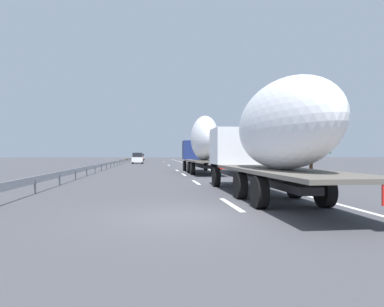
# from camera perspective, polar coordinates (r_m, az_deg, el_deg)

# --- Properties ---
(ground_plane) EXTENTS (260.00, 260.00, 0.00)m
(ground_plane) POSITION_cam_1_polar(r_m,az_deg,el_deg) (49.73, -5.65, -2.07)
(ground_plane) COLOR #424247
(lane_stripe_0) EXTENTS (3.20, 0.20, 0.01)m
(lane_stripe_0) POSITION_cam_1_polar(r_m,az_deg,el_deg) (12.13, 6.41, -8.29)
(lane_stripe_0) COLOR white
(lane_stripe_0) RESTS_ON ground_plane
(lane_stripe_1) EXTENTS (3.20, 0.20, 0.01)m
(lane_stripe_1) POSITION_cam_1_polar(r_m,az_deg,el_deg) (21.29, 0.67, -4.75)
(lane_stripe_1) COLOR white
(lane_stripe_1) RESTS_ON ground_plane
(lane_stripe_2) EXTENTS (3.20, 0.20, 0.01)m
(lane_stripe_2) POSITION_cam_1_polar(r_m,az_deg,el_deg) (29.25, -1.36, -3.47)
(lane_stripe_2) COLOR white
(lane_stripe_2) RESTS_ON ground_plane
(lane_stripe_3) EXTENTS (3.20, 0.20, 0.01)m
(lane_stripe_3) POSITION_cam_1_polar(r_m,az_deg,el_deg) (36.62, -2.44, -2.79)
(lane_stripe_3) COLOR white
(lane_stripe_3) RESTS_ON ground_plane
(lane_stripe_4) EXTENTS (3.20, 0.20, 0.01)m
(lane_stripe_4) POSITION_cam_1_polar(r_m,az_deg,el_deg) (52.46, -3.74, -1.96)
(lane_stripe_4) COLOR white
(lane_stripe_4) RESTS_ON ground_plane
(lane_stripe_5) EXTENTS (3.20, 0.20, 0.01)m
(lane_stripe_5) POSITION_cam_1_polar(r_m,az_deg,el_deg) (55.16, -3.88, -1.87)
(lane_stripe_5) COLOR white
(lane_stripe_5) RESTS_ON ground_plane
(lane_stripe_6) EXTENTS (3.20, 0.20, 0.01)m
(lane_stripe_6) POSITION_cam_1_polar(r_m,az_deg,el_deg) (77.03, -4.69, -1.36)
(lane_stripe_6) COLOR white
(lane_stripe_6) RESTS_ON ground_plane
(edge_line_right) EXTENTS (110.00, 0.20, 0.01)m
(edge_line_right) POSITION_cam_1_polar(r_m,az_deg,el_deg) (55.10, -0.02, -1.87)
(edge_line_right) COLOR white
(edge_line_right) RESTS_ON ground_plane
(truck_lead) EXTENTS (12.67, 2.55, 4.98)m
(truck_lead) POSITION_cam_1_polar(r_m,az_deg,el_deg) (30.96, 1.70, 1.76)
(truck_lead) COLOR navy
(truck_lead) RESTS_ON ground_plane
(truck_trailing) EXTENTS (13.87, 2.55, 4.31)m
(truck_trailing) POSITION_cam_1_polar(r_m,az_deg,el_deg) (13.75, 12.54, 2.99)
(truck_trailing) COLOR silver
(truck_trailing) RESTS_ON ground_plane
(car_white_van) EXTENTS (4.06, 1.90, 1.92)m
(car_white_van) POSITION_cam_1_polar(r_m,az_deg,el_deg) (62.40, -8.93, -0.79)
(car_white_van) COLOR white
(car_white_van) RESTS_ON ground_plane
(car_red_compact) EXTENTS (4.76, 1.72, 1.82)m
(car_red_compact) POSITION_cam_1_polar(r_m,az_deg,el_deg) (85.28, -8.54, -0.62)
(car_red_compact) COLOR red
(car_red_compact) RESTS_ON ground_plane
(car_silver_hatch) EXTENTS (4.59, 1.80, 1.77)m
(car_silver_hatch) POSITION_cam_1_polar(r_m,az_deg,el_deg) (100.22, -8.30, -0.55)
(car_silver_hatch) COLOR #ADB2B7
(car_silver_hatch) RESTS_ON ground_plane
(car_yellow_coupe) EXTENTS (4.52, 1.91, 1.99)m
(car_yellow_coupe) POSITION_cam_1_polar(r_m,az_deg,el_deg) (75.93, -8.78, -0.64)
(car_yellow_coupe) COLOR gold
(car_yellow_coupe) RESTS_ON ground_plane
(road_sign) EXTENTS (0.10, 0.90, 2.91)m
(road_sign) POSITION_cam_1_polar(r_m,az_deg,el_deg) (45.67, 2.89, 0.28)
(road_sign) COLOR gray
(road_sign) RESTS_ON ground_plane
(tree_0) EXTENTS (3.20, 3.20, 7.17)m
(tree_0) POSITION_cam_1_polar(r_m,az_deg,el_deg) (30.77, 18.94, 5.00)
(tree_0) COLOR #472D19
(tree_0) RESTS_ON ground_plane
(tree_1) EXTENTS (3.48, 3.48, 6.60)m
(tree_1) POSITION_cam_1_polar(r_m,az_deg,el_deg) (50.28, 9.69, 2.52)
(tree_1) COLOR #472D19
(tree_1) RESTS_ON ground_plane
(tree_2) EXTENTS (3.57, 3.57, 5.90)m
(tree_2) POSITION_cam_1_polar(r_m,az_deg,el_deg) (66.02, 2.77, 1.50)
(tree_2) COLOR #472D19
(tree_2) RESTS_ON ground_plane
(tree_3) EXTENTS (2.66, 2.66, 5.92)m
(tree_3) POSITION_cam_1_polar(r_m,az_deg,el_deg) (67.23, 4.33, 1.76)
(tree_3) COLOR #472D19
(tree_3) RESTS_ON ground_plane
(tree_4) EXTENTS (3.56, 3.56, 6.94)m
(tree_4) POSITION_cam_1_polar(r_m,az_deg,el_deg) (92.40, 2.10, 1.58)
(tree_4) COLOR #472D19
(tree_4) RESTS_ON ground_plane
(tree_5) EXTENTS (3.35, 3.35, 6.99)m
(tree_5) POSITION_cam_1_polar(r_m,az_deg,el_deg) (60.50, 3.70, 2.37)
(tree_5) COLOR #472D19
(tree_5) RESTS_ON ground_plane
(guardrail_median) EXTENTS (94.00, 0.10, 0.76)m
(guardrail_median) POSITION_cam_1_polar(r_m,az_deg,el_deg) (52.95, -12.22, -1.32)
(guardrail_median) COLOR #9EA0A5
(guardrail_median) RESTS_ON ground_plane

